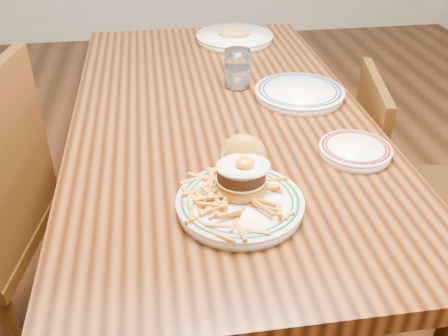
{
  "coord_description": "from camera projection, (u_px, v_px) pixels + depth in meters",
  "views": [
    {
      "loc": [
        -0.18,
        -1.32,
        1.41
      ],
      "look_at": [
        -0.05,
        -0.43,
        0.83
      ],
      "focal_mm": 40.0,
      "sensor_mm": 36.0,
      "label": 1
    }
  ],
  "objects": [
    {
      "name": "water_glass",
      "position": [
        237.0,
        71.0,
        1.59
      ],
      "size": [
        0.08,
        0.08,
        0.12
      ],
      "color": "white",
      "rests_on": "table"
    },
    {
      "name": "far_plate",
      "position": [
        235.0,
        37.0,
        1.98
      ],
      "size": [
        0.3,
        0.3,
        0.05
      ],
      "rotation": [
        0.0,
        0.0,
        -0.15
      ],
      "color": "white",
      "rests_on": "table"
    },
    {
      "name": "chair_right",
      "position": [
        392.0,
        186.0,
        1.69
      ],
      "size": [
        0.45,
        0.45,
        0.82
      ],
      "rotation": [
        0.0,
        0.0,
        2.93
      ],
      "color": "#40240D",
      "rests_on": "floor"
    },
    {
      "name": "table",
      "position": [
        219.0,
        136.0,
        1.52
      ],
      "size": [
        0.85,
        1.6,
        0.75
      ],
      "color": "black",
      "rests_on": "floor"
    },
    {
      "name": "floor",
      "position": [
        220.0,
        289.0,
        1.88
      ],
      "size": [
        6.0,
        6.0,
        0.0
      ],
      "primitive_type": "plane",
      "color": "black",
      "rests_on": "ground"
    },
    {
      "name": "rear_plate",
      "position": [
        299.0,
        93.0,
        1.54
      ],
      "size": [
        0.27,
        0.27,
        0.03
      ],
      "rotation": [
        0.0,
        0.0,
        0.21
      ],
      "color": "white",
      "rests_on": "table"
    },
    {
      "name": "main_plate",
      "position": [
        241.0,
        191.0,
        1.06
      ],
      "size": [
        0.27,
        0.29,
        0.13
      ],
      "rotation": [
        0.0,
        0.0,
        -0.23
      ],
      "color": "white",
      "rests_on": "table"
    },
    {
      "name": "side_plate",
      "position": [
        355.0,
        150.0,
        1.25
      ],
      "size": [
        0.18,
        0.18,
        0.03
      ],
      "rotation": [
        0.0,
        0.0,
        0.13
      ],
      "color": "white",
      "rests_on": "table"
    }
  ]
}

